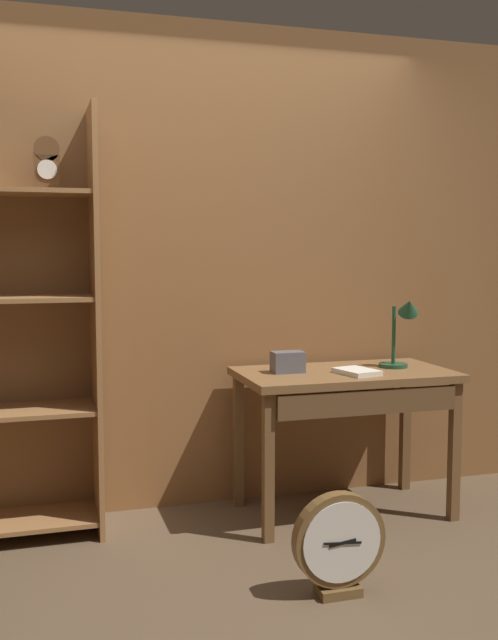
{
  "coord_description": "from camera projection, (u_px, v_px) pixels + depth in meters",
  "views": [
    {
      "loc": [
        -0.85,
        -2.59,
        1.4
      ],
      "look_at": [
        0.09,
        0.57,
        1.08
      ],
      "focal_mm": 41.25,
      "sensor_mm": 36.0,
      "label": 1
    }
  ],
  "objects": [
    {
      "name": "ground_plane",
      "position": [
        269.0,
        611.0,
        2.85
      ],
      "size": [
        10.0,
        10.0,
        0.0
      ],
      "primitive_type": "plane",
      "color": "brown"
    },
    {
      "name": "toolbox_small",
      "position": [
        288.0,
        362.0,
        3.79
      ],
      "size": [
        0.16,
        0.1,
        0.11
      ],
      "primitive_type": "cube",
      "color": "#595960",
      "rests_on": "workbench"
    },
    {
      "name": "workbench",
      "position": [
        346.0,
        391.0,
        3.84
      ],
      "size": [
        1.11,
        0.62,
        0.77
      ],
      "color": "brown",
      "rests_on": "ground"
    },
    {
      "name": "desk_lamp",
      "position": [
        403.0,
        327.0,
        3.93
      ],
      "size": [
        0.21,
        0.21,
        0.4
      ],
      "color": "#1E472D",
      "rests_on": "workbench"
    },
    {
      "name": "round_clock_large",
      "position": [
        339.0,
        543.0,
        2.96
      ],
      "size": [
        0.39,
        0.11,
        0.43
      ],
      "color": "brown",
      "rests_on": "ground"
    },
    {
      "name": "open_repair_manual",
      "position": [
        357.0,
        372.0,
        3.75
      ],
      "size": [
        0.21,
        0.25,
        0.02
      ],
      "primitive_type": "cube",
      "rotation": [
        0.0,
        0.0,
        0.24
      ],
      "color": "silver",
      "rests_on": "workbench"
    },
    {
      "name": "back_wood_panel",
      "position": [
        195.0,
        268.0,
        3.96
      ],
      "size": [
        4.8,
        0.05,
        2.6
      ],
      "primitive_type": "cube",
      "color": "brown",
      "rests_on": "ground"
    }
  ]
}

